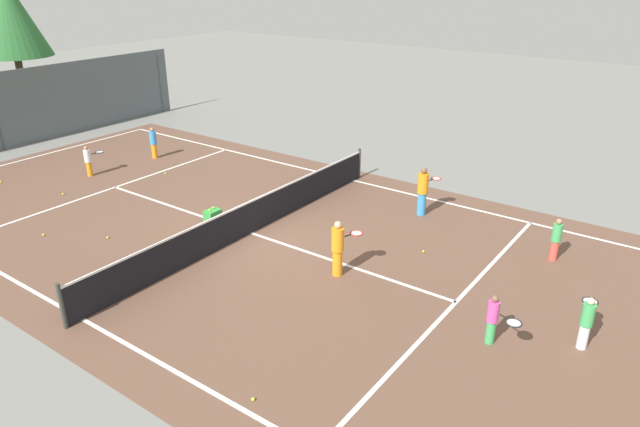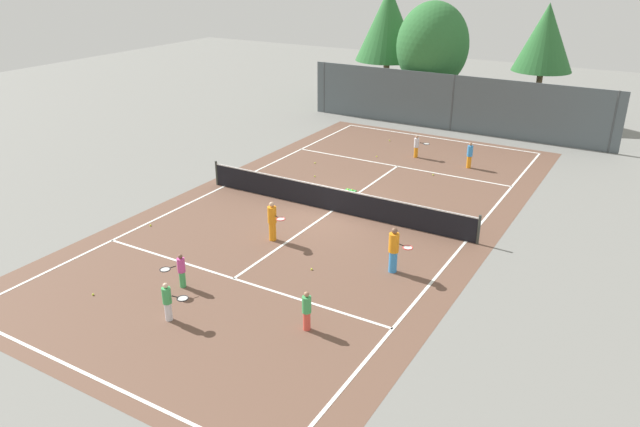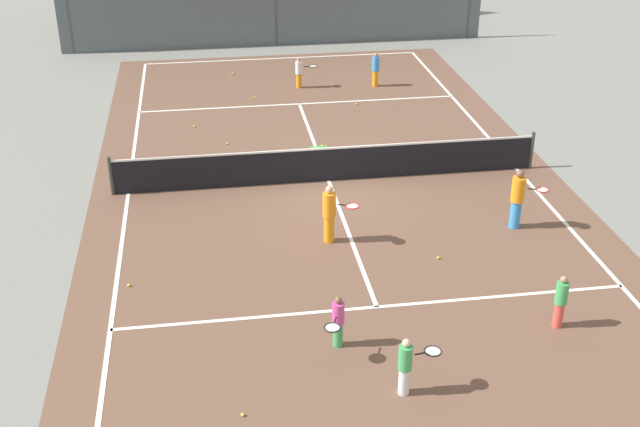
% 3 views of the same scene
% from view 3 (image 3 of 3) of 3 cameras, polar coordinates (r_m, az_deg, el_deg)
% --- Properties ---
extents(ground_plane, '(80.00, 80.00, 0.00)m').
position_cam_3_polar(ground_plane, '(22.79, 0.60, 2.32)').
color(ground_plane, slate).
extents(court_surface, '(13.00, 25.00, 0.01)m').
position_cam_3_polar(court_surface, '(22.79, 0.60, 2.32)').
color(court_surface, brown).
rests_on(court_surface, ground_plane).
extents(tennis_net, '(11.90, 0.10, 1.10)m').
position_cam_3_polar(tennis_net, '(22.58, 0.61, 3.49)').
color(tennis_net, '#333833').
rests_on(tennis_net, ground_plane).
extents(perimeter_fence, '(18.00, 0.12, 3.20)m').
position_cam_3_polar(perimeter_fence, '(35.47, -3.11, 14.18)').
color(perimeter_fence, '#515B60').
rests_on(perimeter_fence, ground_plane).
extents(player_0, '(0.81, 0.33, 1.14)m').
position_cam_3_polar(player_0, '(30.18, -1.43, 9.88)').
color(player_0, orange).
rests_on(player_0, ground_plane).
extents(player_1, '(0.53, 0.82, 1.12)m').
position_cam_3_polar(player_1, '(15.81, 1.25, -7.56)').
color(player_1, '#3FA559').
rests_on(player_1, ground_plane).
extents(player_2, '(0.27, 0.27, 1.26)m').
position_cam_3_polar(player_2, '(30.40, 3.91, 10.05)').
color(player_2, orange).
rests_on(player_2, ground_plane).
extents(player_3, '(0.89, 0.59, 1.48)m').
position_cam_3_polar(player_3, '(19.34, 0.70, 0.02)').
color(player_3, orange).
rests_on(player_3, ground_plane).
extents(player_4, '(0.91, 0.54, 1.56)m').
position_cam_3_polar(player_4, '(20.55, 13.69, 1.05)').
color(player_4, '#388CD8').
rests_on(player_4, ground_plane).
extents(player_5, '(0.83, 0.39, 1.18)m').
position_cam_3_polar(player_5, '(14.75, 6.08, -10.52)').
color(player_5, silver).
rests_on(player_5, ground_plane).
extents(player_6, '(0.25, 0.25, 1.18)m').
position_cam_3_polar(player_6, '(17.06, 16.50, -5.89)').
color(player_6, '#E54C3F').
rests_on(player_6, ground_plane).
extents(ball_crate, '(0.48, 0.35, 0.43)m').
position_cam_3_polar(ball_crate, '(24.09, -0.05, 4.22)').
color(ball_crate, green).
rests_on(ball_crate, ground_plane).
extents(tennis_ball_0, '(0.07, 0.07, 0.07)m').
position_cam_3_polar(tennis_ball_0, '(18.42, -13.24, -4.91)').
color(tennis_ball_0, '#CCE533').
rests_on(tennis_ball_0, ground_plane).
extents(tennis_ball_1, '(0.07, 0.07, 0.07)m').
position_cam_3_polar(tennis_ball_1, '(25.35, -6.51, 4.88)').
color(tennis_ball_1, '#CCE533').
rests_on(tennis_ball_1, ground_plane).
extents(tennis_ball_2, '(0.07, 0.07, 0.07)m').
position_cam_3_polar(tennis_ball_2, '(24.14, 9.95, 3.45)').
color(tennis_ball_2, '#CCE533').
rests_on(tennis_ball_2, ground_plane).
extents(tennis_ball_3, '(0.07, 0.07, 0.07)m').
position_cam_3_polar(tennis_ball_3, '(32.03, -6.14, 9.72)').
color(tennis_ball_3, '#CCE533').
rests_on(tennis_ball_3, ground_plane).
extents(tennis_ball_4, '(0.07, 0.07, 0.07)m').
position_cam_3_polar(tennis_ball_4, '(24.52, 7.46, 4.03)').
color(tennis_ball_4, '#CCE533').
rests_on(tennis_ball_4, ground_plane).
extents(tennis_ball_5, '(0.07, 0.07, 0.07)m').
position_cam_3_polar(tennis_ball_5, '(14.62, -5.44, -13.86)').
color(tennis_ball_5, '#CCE533').
rests_on(tennis_ball_5, ground_plane).
extents(tennis_ball_6, '(0.07, 0.07, 0.07)m').
position_cam_3_polar(tennis_ball_6, '(29.28, -4.60, 8.09)').
color(tennis_ball_6, '#CCE533').
rests_on(tennis_ball_6, ground_plane).
extents(tennis_ball_7, '(0.07, 0.07, 0.07)m').
position_cam_3_polar(tennis_ball_7, '(23.81, -9.17, 3.17)').
color(tennis_ball_7, '#CCE533').
rests_on(tennis_ball_7, ground_plane).
extents(tennis_ball_8, '(0.07, 0.07, 0.07)m').
position_cam_3_polar(tennis_ball_8, '(19.15, 8.28, -3.09)').
color(tennis_ball_8, '#CCE533').
rests_on(tennis_ball_8, ground_plane).
extents(tennis_ball_9, '(0.07, 0.07, 0.07)m').
position_cam_3_polar(tennis_ball_9, '(26.89, -8.79, 6.07)').
color(tennis_ball_9, '#CCE533').
rests_on(tennis_ball_9, ground_plane).
extents(tennis_ball_10, '(0.07, 0.07, 0.07)m').
position_cam_3_polar(tennis_ball_10, '(28.62, 2.56, 7.69)').
color(tennis_ball_10, '#CCE533').
rests_on(tennis_ball_10, ground_plane).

